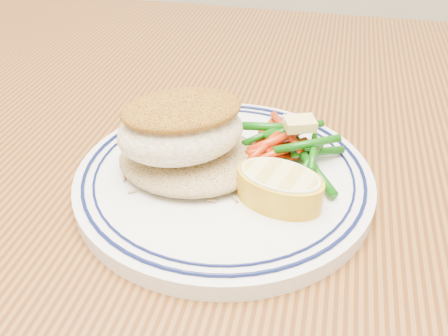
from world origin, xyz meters
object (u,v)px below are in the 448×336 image
Objects in this scene: vegetable_pile at (287,147)px; lemon_wedge at (279,186)px; dining_table at (219,230)px; fish_fillet at (181,126)px; rice_pilaf at (190,155)px; plate at (224,178)px.

vegetable_pile is 1.26× the size of lemon_wedge.
lemon_wedge is (0.00, -0.06, 0.00)m from vegetable_pile.
fish_fillet is (-0.02, -0.05, 0.16)m from dining_table.
fish_fillet is at bearing -156.62° from vegetable_pile.
vegetable_pile is at bearing 19.73° from rice_pilaf.
plate is 0.04m from rice_pilaf.
dining_table is 14.94× the size of vegetable_pile.
lemon_wedge is (0.05, -0.03, 0.02)m from plate.
fish_fillet is at bearing -117.42° from rice_pilaf.
dining_table is 0.12m from plate.
rice_pilaf is (-0.03, 0.00, 0.02)m from plate.
fish_fillet is (-0.00, -0.01, 0.03)m from rice_pilaf.
rice_pilaf reaches higher than dining_table.
rice_pilaf is at bearing 159.16° from lemon_wedge.
dining_table is at bearing 166.49° from vegetable_pile.
vegetable_pile is at bearing 23.38° from fish_fillet.
rice_pilaf is at bearing -160.27° from vegetable_pile.
lemon_wedge reaches higher than rice_pilaf.
vegetable_pile reaches higher than dining_table.
fish_fillet is 0.10m from vegetable_pile.
plate is 1.99× the size of fish_fillet.
lemon_wedge reaches higher than plate.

